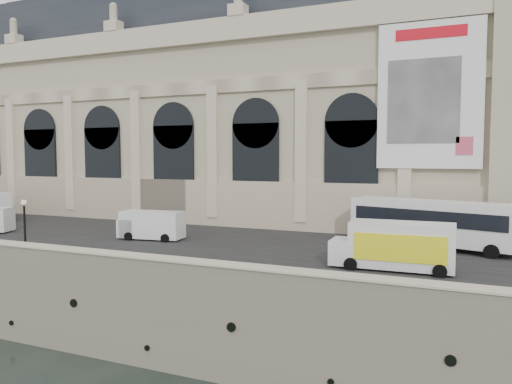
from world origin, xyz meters
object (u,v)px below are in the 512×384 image
at_px(van_c, 149,225).
at_px(lamp_right, 25,228).
at_px(bus_right, 431,222).
at_px(box_truck, 394,246).

distance_m(van_c, lamp_right, 10.77).
bearing_deg(bus_right, lamp_right, -151.23).
relative_size(van_c, box_truck, 0.76).
xyz_separation_m(van_c, box_truck, (22.27, -3.58, 0.29)).
height_order(bus_right, van_c, bus_right).
bearing_deg(bus_right, box_truck, -100.20).
bearing_deg(van_c, bus_right, 13.31).
xyz_separation_m(bus_right, van_c, (-23.93, -5.66, -0.89)).
distance_m(van_c, box_truck, 22.56).
distance_m(bus_right, lamp_right, 32.21).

